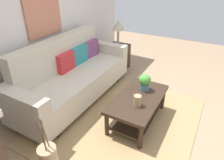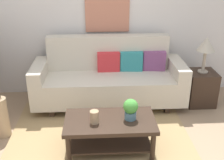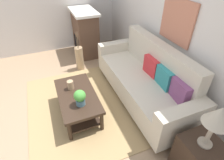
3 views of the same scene
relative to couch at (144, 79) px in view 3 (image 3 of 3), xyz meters
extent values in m
plane|color=#9E7F60|center=(-0.17, -1.52, -0.43)|extent=(9.20, 9.20, 0.00)
cube|color=silver|center=(-0.17, 0.54, 0.92)|extent=(5.20, 0.10, 2.70)
cube|color=#A38456|center=(-0.17, -1.02, -0.43)|extent=(2.41, 2.14, 0.01)
cube|color=beige|center=(0.00, -0.06, -0.11)|extent=(1.97, 0.84, 0.40)
cube|color=beige|center=(0.00, 0.26, 0.37)|extent=(1.97, 0.20, 0.56)
cube|color=beige|center=(-1.09, -0.06, -0.01)|extent=(0.20, 0.84, 0.60)
cube|color=beige|center=(1.09, -0.06, -0.01)|extent=(0.20, 0.84, 0.60)
cube|color=#332319|center=(-0.89, -0.06, -0.37)|extent=(0.08, 0.74, 0.12)
cube|color=#332319|center=(0.89, -0.06, -0.37)|extent=(0.08, 0.74, 0.12)
cube|color=red|center=(0.00, 0.12, 0.25)|extent=(0.36, 0.13, 0.32)
cube|color=teal|center=(0.38, 0.12, 0.25)|extent=(0.37, 0.14, 0.32)
cube|color=#7A4270|center=(0.75, 0.12, 0.25)|extent=(0.37, 0.16, 0.32)
cube|color=#332319|center=(-0.05, -1.24, -0.03)|extent=(1.10, 0.60, 0.05)
cube|color=#332319|center=(-0.05, -1.24, -0.31)|extent=(0.98, 0.50, 0.02)
cylinder|color=#332319|center=(-0.54, -1.49, -0.24)|extent=(0.06, 0.06, 0.38)
cylinder|color=#332319|center=(0.44, -1.49, -0.24)|extent=(0.06, 0.06, 0.38)
cylinder|color=#332319|center=(-0.54, -0.99, -0.24)|extent=(0.06, 0.06, 0.38)
cylinder|color=#332319|center=(0.44, -0.99, -0.24)|extent=(0.06, 0.06, 0.38)
cylinder|color=tan|center=(-0.23, -1.30, 0.08)|extent=(0.11, 0.11, 0.16)
cylinder|color=slate|center=(0.20, -1.23, 0.05)|extent=(0.14, 0.14, 0.10)
sphere|color=green|center=(0.20, -1.23, 0.17)|extent=(0.18, 0.18, 0.18)
cube|color=#332319|center=(1.49, -0.11, -0.15)|extent=(0.44, 0.44, 0.56)
cylinder|color=gray|center=(1.49, -0.11, 0.14)|extent=(0.16, 0.16, 0.02)
cylinder|color=gray|center=(1.49, -0.11, 0.30)|extent=(0.05, 0.05, 0.35)
cone|color=#B2A893|center=(1.49, -0.11, 0.59)|extent=(0.28, 0.28, 0.22)
cube|color=brown|center=(-2.22, -0.49, 0.12)|extent=(0.90, 0.50, 1.10)
cube|color=black|center=(-2.22, -0.75, -0.13)|extent=(0.52, 0.02, 0.44)
cube|color=silver|center=(-2.22, -0.49, 0.70)|extent=(1.02, 0.58, 0.06)
cylinder|color=tan|center=(-1.47, -0.87, -0.15)|extent=(0.18, 0.18, 0.56)
cylinder|color=brown|center=(-1.45, -0.87, 0.31)|extent=(0.04, 0.01, 0.36)
cylinder|color=brown|center=(-1.48, -0.85, 0.31)|extent=(0.04, 0.03, 0.36)
cylinder|color=brown|center=(-1.48, -0.88, 0.31)|extent=(0.03, 0.02, 0.36)
cube|color=#B77056|center=(0.00, 0.47, 1.00)|extent=(0.72, 0.03, 0.67)
camera|label=1|loc=(-2.36, -2.08, 1.64)|focal=32.30mm
camera|label=2|loc=(-0.19, -4.12, 1.78)|focal=44.61mm
camera|label=3|loc=(2.18, -1.52, 1.89)|focal=28.11mm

